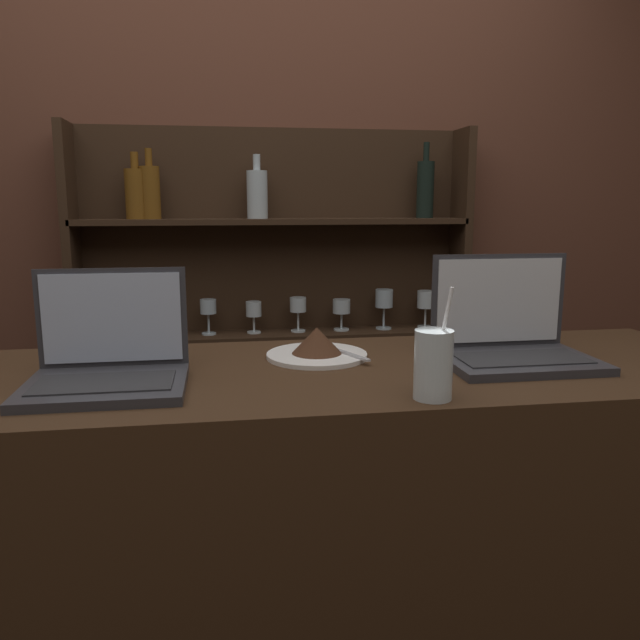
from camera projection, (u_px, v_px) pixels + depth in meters
bar_counter at (279, 600)px, 1.40m from camera, size 2.04×0.58×1.06m
back_wall at (248, 219)px, 2.35m from camera, size 7.00×0.06×2.70m
back_shelf at (274, 341)px, 2.37m from camera, size 1.44×0.18×1.68m
laptop_near at (108, 362)px, 1.19m from camera, size 0.29×0.24×0.22m
laptop_far at (512, 339)px, 1.37m from camera, size 0.32×0.23×0.23m
cake_plate at (317, 346)px, 1.41m from camera, size 0.23×0.23×0.07m
water_glass at (433, 364)px, 1.11m from camera, size 0.07×0.07×0.20m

